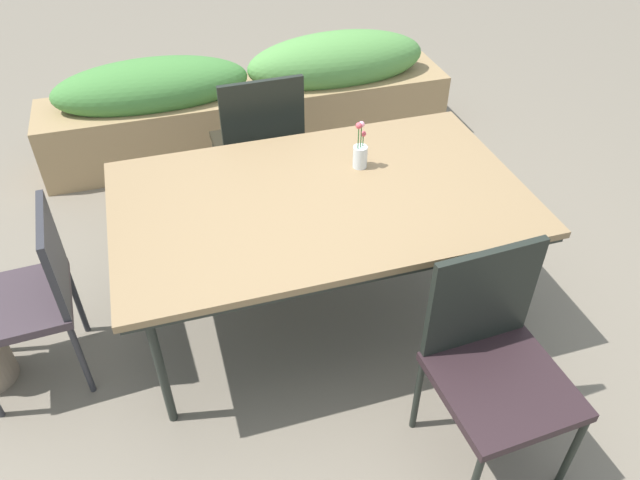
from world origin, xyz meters
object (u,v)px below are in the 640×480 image
at_px(dining_table, 320,202).
at_px(chair_far_side, 259,141).
at_px(chair_near_right, 494,356).
at_px(planter_box, 251,100).
at_px(chair_end_left, 32,291).
at_px(flower_vase, 360,153).

distance_m(dining_table, chair_far_side, 0.92).
bearing_deg(chair_near_right, chair_far_side, -77.50).
bearing_deg(dining_table, planter_box, 89.24).
distance_m(chair_end_left, flower_vase, 1.57).
relative_size(chair_end_left, chair_far_side, 0.89).
xyz_separation_m(flower_vase, planter_box, (-0.23, 1.58, -0.45)).
relative_size(dining_table, flower_vase, 7.61).
xyz_separation_m(dining_table, flower_vase, (0.25, 0.17, 0.11)).
xyz_separation_m(chair_end_left, chair_far_side, (1.19, 0.89, 0.03)).
relative_size(dining_table, chair_near_right, 1.97).
height_order(chair_near_right, planter_box, chair_near_right).
xyz_separation_m(chair_near_right, planter_box, (-0.39, 2.65, -0.16)).
xyz_separation_m(dining_table, chair_far_side, (-0.09, 0.90, -0.17)).
relative_size(flower_vase, planter_box, 0.09).
bearing_deg(chair_end_left, planter_box, -40.21).
bearing_deg(planter_box, chair_end_left, -126.77).
distance_m(chair_far_side, flower_vase, 0.85).
bearing_deg(planter_box, flower_vase, -81.86).
bearing_deg(chair_end_left, flower_vase, -87.22).
relative_size(dining_table, planter_box, 0.65).
bearing_deg(flower_vase, chair_far_side, 115.35).
xyz_separation_m(chair_end_left, flower_vase, (1.53, 0.17, 0.31)).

